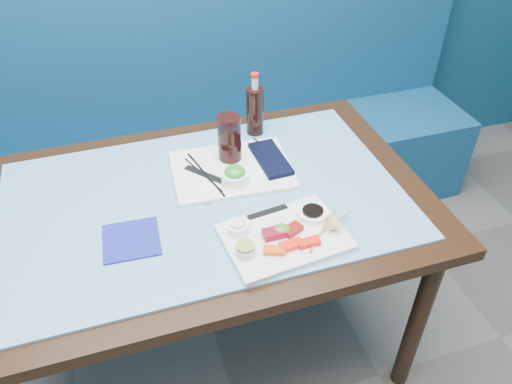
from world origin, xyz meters
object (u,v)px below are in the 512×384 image
object	(u,v)px
booth_bench	(170,153)
serving_tray	(232,170)
cola_glass	(229,138)
blue_napkin	(131,240)
seaweed_bowl	(235,177)
sashimi_plate	(284,237)
cola_bottle_body	(255,111)
dining_table	(206,220)

from	to	relation	value
booth_bench	serving_tray	distance (m)	0.84
serving_tray	cola_glass	world-z (taller)	cola_glass
blue_napkin	cola_glass	bearing A→B (deg)	37.53
seaweed_bowl	cola_glass	size ratio (longest dim) A/B	0.56
serving_tray	blue_napkin	xyz separation A→B (m)	(-0.36, -0.23, -0.00)
cola_glass	blue_napkin	world-z (taller)	cola_glass
sashimi_plate	cola_bottle_body	xyz separation A→B (m)	(0.09, 0.56, 0.08)
booth_bench	serving_tray	world-z (taller)	booth_bench
dining_table	serving_tray	size ratio (longest dim) A/B	3.62
seaweed_bowl	blue_napkin	size ratio (longest dim) A/B	0.57
cola_glass	cola_bottle_body	bearing A→B (deg)	48.06
booth_bench	dining_table	bearing A→B (deg)	-90.00
dining_table	seaweed_bowl	world-z (taller)	seaweed_bowl
seaweed_bowl	serving_tray	bearing A→B (deg)	82.41
booth_bench	cola_glass	xyz separation A→B (m)	(0.13, -0.68, 0.48)
sashimi_plate	seaweed_bowl	distance (m)	0.29
blue_napkin	serving_tray	bearing A→B (deg)	32.43
dining_table	cola_glass	bearing A→B (deg)	51.64
seaweed_bowl	blue_napkin	bearing A→B (deg)	-156.37
cola_glass	seaweed_bowl	bearing A→B (deg)	-98.75
cola_bottle_body	booth_bench	bearing A→B (deg)	116.75
seaweed_bowl	booth_bench	bearing A→B (deg)	97.67
dining_table	serving_tray	distance (m)	0.19
cola_glass	dining_table	bearing A→B (deg)	-128.36
sashimi_plate	seaweed_bowl	world-z (taller)	seaweed_bowl
dining_table	sashimi_plate	size ratio (longest dim) A/B	4.17
dining_table	sashimi_plate	xyz separation A→B (m)	(0.17, -0.25, 0.10)
sashimi_plate	blue_napkin	bearing A→B (deg)	157.05
serving_tray	seaweed_bowl	bearing A→B (deg)	-93.80
sashimi_plate	cola_glass	distance (m)	0.42
sashimi_plate	seaweed_bowl	xyz separation A→B (m)	(-0.07, 0.28, 0.02)
serving_tray	blue_napkin	world-z (taller)	serving_tray
serving_tray	dining_table	bearing A→B (deg)	-134.02
dining_table	cola_glass	xyz separation A→B (m)	(0.13, 0.16, 0.19)
seaweed_bowl	blue_napkin	xyz separation A→B (m)	(-0.35, -0.15, -0.03)
seaweed_bowl	cola_glass	world-z (taller)	cola_glass
booth_bench	blue_napkin	world-z (taller)	booth_bench
booth_bench	dining_table	world-z (taller)	booth_bench
seaweed_bowl	cola_glass	xyz separation A→B (m)	(0.02, 0.13, 0.06)
cola_bottle_body	blue_napkin	size ratio (longest dim) A/B	1.13
sashimi_plate	blue_napkin	xyz separation A→B (m)	(-0.41, 0.13, -0.01)
cola_glass	booth_bench	bearing A→B (deg)	100.76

